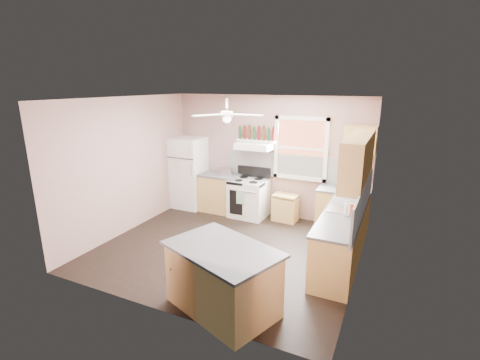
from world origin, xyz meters
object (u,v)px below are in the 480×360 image
at_px(stove, 249,198).
at_px(cart, 285,209).
at_px(refrigerator, 189,173).
at_px(toaster, 226,171).
at_px(island, 223,280).

xyz_separation_m(stove, cart, (0.84, 0.11, -0.17)).
distance_m(stove, cart, 0.86).
bearing_deg(refrigerator, cart, 1.70).
relative_size(toaster, stove, 0.33).
bearing_deg(refrigerator, stove, -0.99).
distance_m(refrigerator, island, 4.21).
bearing_deg(island, toaster, 137.14).
relative_size(refrigerator, cart, 3.21).
relative_size(cart, island, 0.38).
bearing_deg(island, refrigerator, 149.53).
xyz_separation_m(toaster, island, (1.64, -3.28, -0.56)).
relative_size(stove, island, 0.62).
height_order(refrigerator, island, refrigerator).
bearing_deg(cart, toaster, -173.71).
xyz_separation_m(toaster, stove, (0.59, -0.04, -0.56)).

